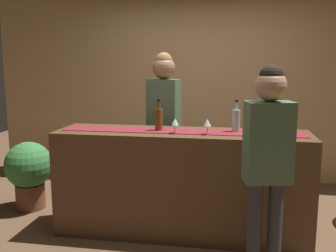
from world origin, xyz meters
name	(u,v)px	position (x,y,z in m)	size (l,w,h in m)	color
ground_plane	(181,232)	(0.00, 0.00, 0.00)	(10.00, 10.00, 0.00)	brown
back_wall	(199,77)	(0.00, 1.90, 1.45)	(6.00, 0.12, 2.90)	tan
bar_counter	(181,183)	(0.00, 0.00, 0.51)	(2.40, 0.60, 1.01)	#543821
counter_runner_cloth	(182,131)	(0.00, 0.00, 1.01)	(2.28, 0.28, 0.01)	maroon
wine_bottle_green	(264,121)	(0.76, 0.04, 1.12)	(0.07, 0.07, 0.30)	#194723
wine_bottle_clear	(236,120)	(0.50, 0.07, 1.12)	(0.07, 0.07, 0.30)	#B2C6C1
wine_bottle_amber	(159,119)	(-0.22, 0.01, 1.12)	(0.07, 0.07, 0.30)	brown
wine_glass_near_customer	(175,122)	(-0.05, -0.11, 1.12)	(0.07, 0.07, 0.14)	silver
wine_glass_mid_counter	(207,123)	(0.25, -0.12, 1.12)	(0.07, 0.07, 0.14)	silver
bartender	(164,113)	(-0.28, 0.58, 1.10)	(0.37, 0.27, 1.76)	#26262B
customer_sipping	(268,151)	(0.73, -0.65, 1.01)	(0.38, 0.27, 1.64)	#33333D
potted_plant_tall	(29,170)	(-1.79, 0.33, 0.45)	(0.53, 0.53, 0.77)	brown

